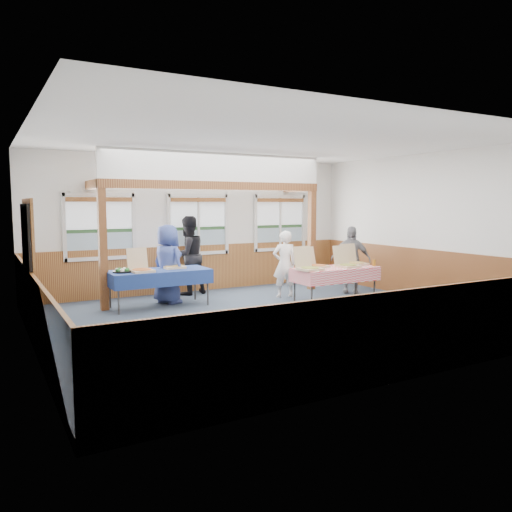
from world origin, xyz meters
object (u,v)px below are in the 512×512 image
Objects in this scene: man_blue at (168,264)px; table_left at (159,272)px; person_grey at (351,260)px; table_right at (335,270)px; woman_black at (188,255)px; woman_white at (285,264)px.

table_left is at bearing 108.06° from man_blue.
table_left is at bearing -147.52° from person_grey.
woman_black reaches higher than table_right.
table_right is at bearing 120.26° from woman_black.
table_right is 1.09× the size of woman_black.
woman_white reaches higher than table_left.
person_grey is at bearing -4.41° from table_left.
table_left and table_right have the same top height.
man_blue reaches higher than person_grey.
table_left is 1.05× the size of table_right.
man_blue reaches higher than table_right.
man_blue reaches higher than table_left.
table_left is 1.46m from woman_black.
person_grey is at bearing 139.65° from woman_black.
woman_black is 1.08m from man_blue.
woman_black is at bearing -68.37° from man_blue.
woman_white is (-0.59, 1.07, 0.05)m from table_right.
person_grey is (3.41, -1.69, -0.12)m from woman_black.
woman_white is at bearing -2.87° from table_left.
table_left is at bearing 30.89° from woman_black.
woman_black is at bearing 117.26° from table_right.
table_right is 3.41m from woman_black.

